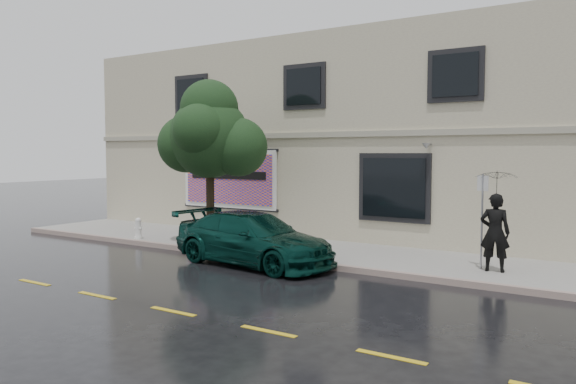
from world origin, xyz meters
The scene contains 12 objects.
ground centered at (0.00, 0.00, 0.00)m, with size 90.00×90.00×0.00m, color black.
sidewalk centered at (0.00, 3.25, 0.07)m, with size 20.00×3.50×0.15m, color #989690.
curb centered at (0.00, 1.50, 0.07)m, with size 20.00×0.18×0.16m, color gray.
road_marking centered at (0.00, -3.50, 0.01)m, with size 19.00×0.12×0.01m, color gold.
building centered at (0.00, 9.00, 3.50)m, with size 20.00×8.12×7.00m.
billboard centered at (-3.20, 4.92, 2.05)m, with size 4.30×0.16×2.20m.
car centered at (0.81, 0.97, 0.70)m, with size 2.13×4.82×1.40m, color #072F28.
pedestrian centered at (6.65, 2.82, 1.10)m, with size 0.69×0.45×1.89m, color black.
umbrella centered at (6.65, 2.82, 2.43)m, with size 1.03×1.03×0.76m, color black.
street_tree centered at (-1.74, 2.20, 3.46)m, with size 2.50×2.50×4.58m.
fire_hydrant centered at (-4.54, 1.80, 0.49)m, with size 0.29×0.27×0.70m.
sign_pole centered at (6.31, 2.94, 1.58)m, with size 0.28×0.10×2.34m.
Camera 1 is at (9.68, -11.11, 3.01)m, focal length 35.00 mm.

